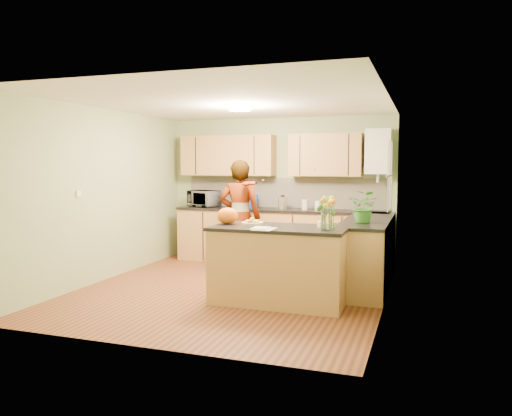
% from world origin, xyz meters
% --- Properties ---
extents(floor, '(4.50, 4.50, 0.00)m').
position_xyz_m(floor, '(0.00, 0.00, 0.00)').
color(floor, '#552A18').
rests_on(floor, ground).
extents(ceiling, '(4.00, 4.50, 0.02)m').
position_xyz_m(ceiling, '(0.00, 0.00, 2.50)').
color(ceiling, white).
rests_on(ceiling, wall_back).
extents(wall_back, '(4.00, 0.02, 2.50)m').
position_xyz_m(wall_back, '(0.00, 2.25, 1.25)').
color(wall_back, '#8FA978').
rests_on(wall_back, floor).
extents(wall_front, '(4.00, 0.02, 2.50)m').
position_xyz_m(wall_front, '(0.00, -2.25, 1.25)').
color(wall_front, '#8FA978').
rests_on(wall_front, floor).
extents(wall_left, '(0.02, 4.50, 2.50)m').
position_xyz_m(wall_left, '(-2.00, 0.00, 1.25)').
color(wall_left, '#8FA978').
rests_on(wall_left, floor).
extents(wall_right, '(0.02, 4.50, 2.50)m').
position_xyz_m(wall_right, '(2.00, 0.00, 1.25)').
color(wall_right, '#8FA978').
rests_on(wall_right, floor).
extents(back_counter, '(3.64, 0.62, 0.94)m').
position_xyz_m(back_counter, '(0.10, 1.95, 0.47)').
color(back_counter, '#B07A46').
rests_on(back_counter, floor).
extents(right_counter, '(0.62, 2.24, 0.94)m').
position_xyz_m(right_counter, '(1.70, 0.85, 0.47)').
color(right_counter, '#B07A46').
rests_on(right_counter, floor).
extents(splashback, '(3.60, 0.02, 0.52)m').
position_xyz_m(splashback, '(0.10, 2.23, 1.20)').
color(splashback, beige).
rests_on(splashback, back_counter).
extents(upper_cabinets, '(3.20, 0.34, 0.70)m').
position_xyz_m(upper_cabinets, '(-0.18, 2.08, 1.85)').
color(upper_cabinets, '#B07A46').
rests_on(upper_cabinets, wall_back).
extents(boiler, '(0.40, 0.30, 0.86)m').
position_xyz_m(boiler, '(1.70, 2.09, 1.90)').
color(boiler, white).
rests_on(boiler, wall_back).
extents(window_right, '(0.01, 1.30, 1.05)m').
position_xyz_m(window_right, '(1.99, 0.60, 1.55)').
color(window_right, white).
rests_on(window_right, wall_right).
extents(light_switch, '(0.02, 0.09, 0.09)m').
position_xyz_m(light_switch, '(-1.99, -0.60, 1.30)').
color(light_switch, white).
rests_on(light_switch, wall_left).
extents(ceiling_lamp, '(0.30, 0.30, 0.07)m').
position_xyz_m(ceiling_lamp, '(0.00, 0.30, 2.46)').
color(ceiling_lamp, '#FFEABF').
rests_on(ceiling_lamp, ceiling).
extents(peninsula_island, '(1.64, 0.84, 0.94)m').
position_xyz_m(peninsula_island, '(0.77, -0.38, 0.47)').
color(peninsula_island, '#B07A46').
rests_on(peninsula_island, floor).
extents(fruit_dish, '(0.27, 0.27, 0.09)m').
position_xyz_m(fruit_dish, '(0.42, -0.38, 0.98)').
color(fruit_dish, beige).
rests_on(fruit_dish, peninsula_island).
extents(orange_bowl, '(0.22, 0.22, 0.13)m').
position_xyz_m(orange_bowl, '(1.32, -0.23, 1.00)').
color(orange_bowl, beige).
rests_on(orange_bowl, peninsula_island).
extents(flower_vase, '(0.26, 0.26, 0.47)m').
position_xyz_m(flower_vase, '(1.37, -0.56, 1.25)').
color(flower_vase, silver).
rests_on(flower_vase, peninsula_island).
extents(orange_bag, '(0.30, 0.26, 0.21)m').
position_xyz_m(orange_bag, '(0.07, -0.33, 1.04)').
color(orange_bag, orange).
rests_on(orange_bag, peninsula_island).
extents(papers, '(0.23, 0.32, 0.01)m').
position_xyz_m(papers, '(0.67, -0.68, 0.95)').
color(papers, silver).
rests_on(papers, peninsula_island).
extents(violinist, '(0.69, 0.49, 1.77)m').
position_xyz_m(violinist, '(-0.25, 0.95, 0.88)').
color(violinist, '#E4A18B').
rests_on(violinist, floor).
extents(violin, '(0.56, 0.49, 0.14)m').
position_xyz_m(violin, '(-0.05, 0.73, 1.41)').
color(violin, '#580D05').
rests_on(violin, violinist).
extents(microwave, '(0.61, 0.51, 0.29)m').
position_xyz_m(microwave, '(-1.31, 1.94, 1.09)').
color(microwave, white).
rests_on(microwave, back_counter).
extents(blue_box, '(0.33, 0.28, 0.23)m').
position_xyz_m(blue_box, '(-0.47, 1.98, 1.05)').
color(blue_box, navy).
rests_on(blue_box, back_counter).
extents(kettle, '(0.15, 0.15, 0.28)m').
position_xyz_m(kettle, '(0.15, 1.93, 1.05)').
color(kettle, silver).
rests_on(kettle, back_counter).
extents(jar_cream, '(0.13, 0.13, 0.17)m').
position_xyz_m(jar_cream, '(0.54, 1.95, 1.02)').
color(jar_cream, beige).
rests_on(jar_cream, back_counter).
extents(jar_white, '(0.13, 0.13, 0.15)m').
position_xyz_m(jar_white, '(0.76, 1.92, 1.02)').
color(jar_white, white).
rests_on(jar_white, back_counter).
extents(potted_plant, '(0.46, 0.42, 0.42)m').
position_xyz_m(potted_plant, '(1.70, 0.32, 1.15)').
color(potted_plant, '#337627').
rests_on(potted_plant, right_counter).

